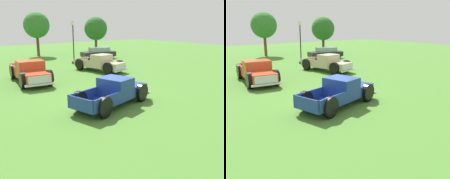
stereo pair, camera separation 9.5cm
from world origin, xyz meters
TOP-DOWN VIEW (x-y plane):
  - ground_plane at (0.00, 0.00)m, footprint 80.00×80.00m
  - pickup_truck_foreground at (0.13, -0.76)m, footprint 5.11×2.94m
  - pickup_truck_behind_left at (-1.71, 6.82)m, footprint 2.61×5.57m
  - pickup_truck_behind_right at (5.00, 7.47)m, footprint 2.98×5.27m
  - sedan_distant_a at (9.51, 14.66)m, footprint 4.30×2.30m
  - lamp_post_near at (5.13, 12.88)m, footprint 0.36×0.36m
  - oak_tree_east at (12.43, 19.59)m, footprint 3.23×3.23m
  - oak_tree_west at (4.65, 21.67)m, footprint 3.32×3.32m

SIDE VIEW (x-z plane):
  - ground_plane at x=0.00m, z-range 0.00..0.00m
  - pickup_truck_foreground at x=0.13m, z-range -0.03..1.44m
  - sedan_distant_a at x=9.51m, z-range 0.03..1.40m
  - pickup_truck_behind_right at x=5.00m, z-range -0.04..1.49m
  - pickup_truck_behind_left at x=-1.71m, z-range -0.04..1.61m
  - lamp_post_near at x=5.13m, z-range 0.11..4.56m
  - oak_tree_east at x=12.43m, z-range 0.90..5.97m
  - oak_tree_west at x=4.65m, z-range 1.13..6.75m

